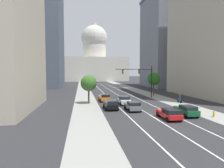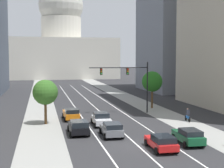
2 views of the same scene
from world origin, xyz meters
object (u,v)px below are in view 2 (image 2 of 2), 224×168
(car_gray, at_px, (112,129))
(car_black, at_px, (79,127))
(capitol_building, at_px, (61,45))
(street_tree_mid_right, at_px, (152,82))
(car_green, at_px, (189,136))
(car_orange, at_px, (71,114))
(street_tree_mid_left, at_px, (45,92))
(cyclist, at_px, (188,115))
(traffic_signal_mast, at_px, (130,78))
(car_red, at_px, (162,142))
(car_white, at_px, (101,119))

(car_gray, bearing_deg, car_black, 63.24)
(capitol_building, relative_size, car_black, 9.76)
(street_tree_mid_right, bearing_deg, car_green, -100.35)
(car_orange, relative_size, street_tree_mid_left, 0.82)
(cyclist, bearing_deg, car_black, 107.57)
(car_green, bearing_deg, street_tree_mid_left, 48.17)
(car_orange, relative_size, traffic_signal_mast, 0.51)
(street_tree_mid_left, bearing_deg, street_tree_mid_right, 29.74)
(car_red, bearing_deg, capitol_building, 1.10)
(car_green, xyz_separation_m, street_tree_mid_left, (-12.97, 12.54, 3.13))
(cyclist, bearing_deg, capitol_building, 6.51)
(car_green, height_order, street_tree_mid_left, street_tree_mid_left)
(street_tree_mid_right, bearing_deg, capitol_building, 95.71)
(capitol_building, bearing_deg, car_green, -87.52)
(capitol_building, distance_m, car_green, 112.08)
(car_green, xyz_separation_m, cyclist, (4.80, 10.49, 0.07))
(car_black, height_order, street_tree_mid_left, street_tree_mid_left)
(capitol_building, height_order, traffic_signal_mast, capitol_building)
(capitol_building, bearing_deg, cyclist, -84.54)
(cyclist, bearing_deg, car_gray, 119.10)
(capitol_building, xyz_separation_m, car_green, (4.82, -111.24, -12.80))
(capitol_building, relative_size, car_green, 9.95)
(car_gray, distance_m, car_white, 5.94)
(car_white, bearing_deg, car_green, -147.41)
(car_red, bearing_deg, car_gray, 28.83)
(car_red, height_order, street_tree_mid_left, street_tree_mid_left)
(car_white, distance_m, car_green, 12.27)
(car_gray, xyz_separation_m, car_black, (-3.21, 1.70, 0.04))
(capitol_building, relative_size, car_white, 10.02)
(capitol_building, bearing_deg, car_white, -90.91)
(car_green, relative_size, street_tree_mid_left, 0.79)
(car_red, relative_size, cyclist, 2.45)
(car_black, relative_size, street_tree_mid_left, 0.81)
(capitol_building, bearing_deg, street_tree_mid_left, -94.72)
(car_red, distance_m, street_tree_mid_left, 17.32)
(car_red, relative_size, street_tree_mid_left, 0.77)
(car_red, height_order, car_orange, car_orange)
(street_tree_mid_right, relative_size, street_tree_mid_left, 1.09)
(capitol_building, distance_m, traffic_signal_mast, 93.50)
(car_black, xyz_separation_m, cyclist, (14.45, 4.28, 0.02))
(cyclist, bearing_deg, car_white, 91.28)
(capitol_building, relative_size, traffic_signal_mast, 4.92)
(car_red, bearing_deg, street_tree_mid_right, -16.80)
(car_white, relative_size, car_green, 0.99)
(car_red, distance_m, street_tree_mid_right, 25.04)
(car_green, bearing_deg, car_orange, 35.32)
(traffic_signal_mast, relative_size, street_tree_mid_right, 1.47)
(capitol_building, relative_size, street_tree_mid_right, 7.23)
(car_gray, bearing_deg, car_red, -150.31)
(car_black, relative_size, car_orange, 0.98)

